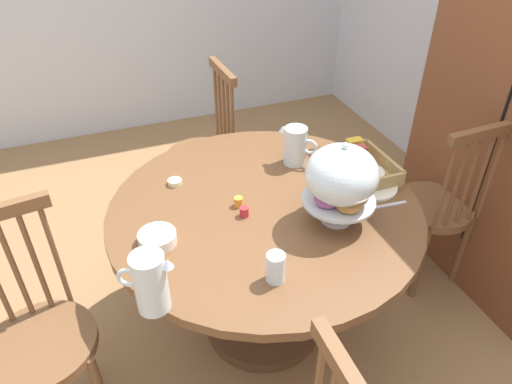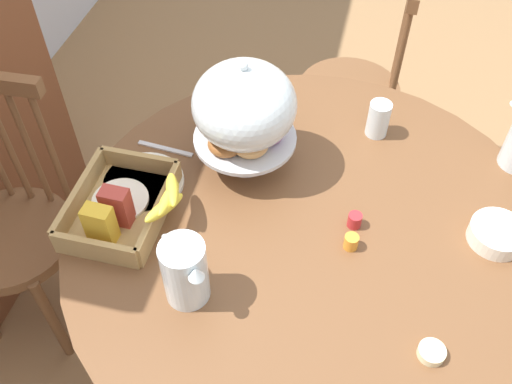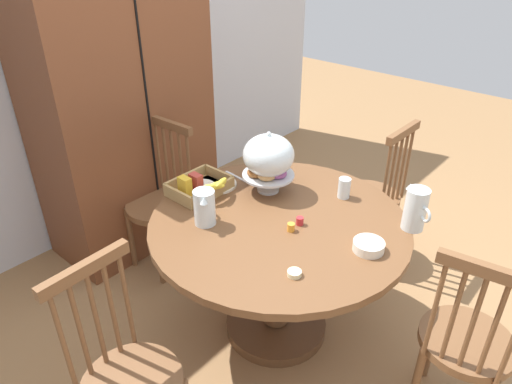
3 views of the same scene
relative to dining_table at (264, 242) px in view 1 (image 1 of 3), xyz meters
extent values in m
plane|color=#997047|center=(0.05, -0.14, -0.54)|extent=(10.00, 10.00, 0.00)
cube|color=black|center=(0.07, 1.08, 0.50)|extent=(0.01, 0.01, 1.52)
cylinder|color=brown|center=(0.00, 0.00, 0.18)|extent=(1.28, 1.28, 0.04)
cylinder|color=brown|center=(0.00, 0.00, -0.16)|extent=(0.14, 0.14, 0.63)
cylinder|color=brown|center=(0.00, 0.00, -0.51)|extent=(0.56, 0.56, 0.06)
cylinder|color=brown|center=(0.14, -0.93, -0.09)|extent=(0.40, 0.40, 0.04)
cylinder|color=brown|center=(0.02, -1.09, -0.32)|extent=(0.04, 0.04, 0.45)
cylinder|color=brown|center=(-0.02, -0.81, -0.32)|extent=(0.04, 0.04, 0.45)
cylinder|color=brown|center=(-0.02, -0.95, 0.15)|extent=(0.02, 0.02, 0.48)
cylinder|color=brown|center=(-0.03, -0.88, 0.15)|extent=(0.02, 0.02, 0.48)
cylinder|color=brown|center=(-0.04, -0.81, 0.15)|extent=(0.02, 0.02, 0.48)
cylinder|color=brown|center=(-0.04, 0.94, -0.09)|extent=(0.40, 0.40, 0.04)
cylinder|color=brown|center=(-0.19, 1.07, -0.32)|extent=(0.04, 0.04, 0.45)
cylinder|color=brown|center=(-0.17, 0.79, -0.32)|extent=(0.04, 0.04, 0.45)
cylinder|color=brown|center=(0.09, 1.08, -0.32)|extent=(0.04, 0.04, 0.45)
cylinder|color=brown|center=(0.10, 0.80, -0.32)|extent=(0.04, 0.04, 0.45)
cylinder|color=brown|center=(0.11, 1.08, 0.15)|extent=(0.02, 0.02, 0.48)
cylinder|color=brown|center=(0.12, 1.01, 0.15)|extent=(0.02, 0.02, 0.48)
cylinder|color=brown|center=(0.12, 0.94, 0.15)|extent=(0.02, 0.02, 0.48)
cylinder|color=brown|center=(0.12, 0.87, 0.15)|extent=(0.02, 0.02, 0.48)
cylinder|color=brown|center=(0.12, 0.80, 0.15)|extent=(0.02, 0.02, 0.48)
cube|color=brown|center=(0.12, 0.94, 0.41)|extent=(0.05, 0.36, 0.05)
cylinder|color=brown|center=(-0.94, -0.03, -0.09)|extent=(0.40, 0.40, 0.04)
cylinder|color=brown|center=(-1.07, -0.18, -0.32)|extent=(0.04, 0.04, 0.45)
cylinder|color=brown|center=(-0.79, -0.17, -0.32)|extent=(0.04, 0.04, 0.45)
cylinder|color=brown|center=(-1.08, 0.10, -0.32)|extent=(0.04, 0.04, 0.45)
cylinder|color=brown|center=(-0.80, 0.11, -0.32)|extent=(0.04, 0.04, 0.45)
cylinder|color=brown|center=(-1.08, 0.12, 0.15)|extent=(0.02, 0.02, 0.48)
cylinder|color=brown|center=(-1.01, 0.12, 0.15)|extent=(0.02, 0.02, 0.48)
cylinder|color=brown|center=(-0.94, 0.13, 0.15)|extent=(0.02, 0.02, 0.48)
cylinder|color=brown|center=(-0.87, 0.13, 0.15)|extent=(0.02, 0.02, 0.48)
cylinder|color=brown|center=(-0.80, 0.13, 0.15)|extent=(0.02, 0.02, 0.48)
cube|color=brown|center=(-0.94, 0.13, 0.41)|extent=(0.36, 0.05, 0.05)
cylinder|color=silver|center=(0.19, 0.23, 0.21)|extent=(0.12, 0.12, 0.02)
cylinder|color=silver|center=(0.19, 0.23, 0.24)|extent=(0.03, 0.03, 0.09)
cylinder|color=silver|center=(0.19, 0.23, 0.29)|extent=(0.28, 0.28, 0.01)
torus|color=#B27033|center=(0.25, 0.23, 0.32)|extent=(0.10, 0.10, 0.03)
torus|color=#D19347|center=(0.20, 0.29, 0.32)|extent=(0.10, 0.10, 0.03)
torus|color=#935628|center=(0.13, 0.26, 0.32)|extent=(0.10, 0.10, 0.03)
torus|color=tan|center=(0.14, 0.20, 0.32)|extent=(0.10, 0.10, 0.03)
torus|color=#994C84|center=(0.20, 0.17, 0.32)|extent=(0.10, 0.10, 0.03)
ellipsoid|color=silver|center=(0.19, 0.23, 0.41)|extent=(0.27, 0.27, 0.22)
sphere|color=silver|center=(0.19, 0.23, 0.53)|extent=(0.02, 0.02, 0.02)
cylinder|color=silver|center=(0.36, -0.52, 0.30)|extent=(0.11, 0.11, 0.21)
cylinder|color=orange|center=(0.36, -0.52, 0.27)|extent=(0.09, 0.09, 0.14)
cone|color=silver|center=(0.39, -0.46, 0.39)|extent=(0.05, 0.05, 0.03)
torus|color=silver|center=(0.33, -0.58, 0.31)|extent=(0.05, 0.07, 0.07)
cylinder|color=silver|center=(-0.26, 0.25, 0.29)|extent=(0.10, 0.10, 0.18)
cylinder|color=white|center=(-0.26, 0.25, 0.26)|extent=(0.09, 0.09, 0.12)
cone|color=silver|center=(-0.30, 0.21, 0.36)|extent=(0.05, 0.05, 0.03)
torus|color=silver|center=(-0.21, 0.30, 0.30)|extent=(0.06, 0.06, 0.07)
cube|color=tan|center=(-0.07, 0.50, 0.20)|extent=(0.30, 0.22, 0.01)
cube|color=tan|center=(-0.07, 0.39, 0.23)|extent=(0.30, 0.02, 0.07)
cube|color=tan|center=(-0.07, 0.61, 0.23)|extent=(0.30, 0.02, 0.07)
cube|color=tan|center=(-0.22, 0.50, 0.23)|extent=(0.02, 0.22, 0.07)
cube|color=tan|center=(0.08, 0.50, 0.23)|extent=(0.02, 0.22, 0.07)
cube|color=gold|center=(-0.16, 0.50, 0.26)|extent=(0.05, 0.07, 0.11)
cube|color=#B23D33|center=(-0.10, 0.48, 0.26)|extent=(0.05, 0.07, 0.11)
ellipsoid|color=yellow|center=(-0.10, 0.36, 0.29)|extent=(0.14, 0.08, 0.05)
ellipsoid|color=yellow|center=(-0.07, 0.36, 0.29)|extent=(0.13, 0.03, 0.05)
ellipsoid|color=yellow|center=(-0.04, 0.36, 0.29)|extent=(0.14, 0.08, 0.05)
cylinder|color=white|center=(0.04, 0.48, 0.20)|extent=(0.22, 0.22, 0.01)
cylinder|color=white|center=(-0.04, 0.51, 0.21)|extent=(0.15, 0.15, 0.01)
cylinder|color=white|center=(0.07, -0.45, 0.22)|extent=(0.14, 0.14, 0.04)
cylinder|color=silver|center=(0.40, -0.12, 0.25)|extent=(0.06, 0.06, 0.11)
cylinder|color=beige|center=(-0.28, -0.31, 0.21)|extent=(0.06, 0.06, 0.02)
cylinder|color=#B7282D|center=(0.03, -0.10, 0.22)|extent=(0.04, 0.04, 0.04)
cylinder|color=orange|center=(-0.04, -0.10, 0.22)|extent=(0.04, 0.04, 0.04)
cube|color=silver|center=(-0.10, 0.49, 0.20)|extent=(0.03, 0.17, 0.01)
cube|color=silver|center=(-0.13, 0.49, 0.20)|extent=(0.03, 0.17, 0.01)
cube|color=silver|center=(0.18, 0.46, 0.20)|extent=(0.03, 0.17, 0.01)
camera|label=1|loc=(1.41, -0.58, 1.35)|focal=33.03mm
camera|label=2|loc=(-0.90, -0.07, 1.36)|focal=40.05mm
camera|label=3|loc=(-1.50, -1.17, 1.47)|focal=32.67mm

